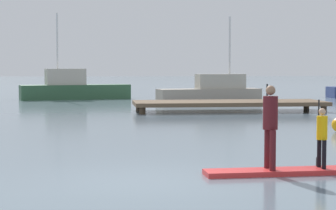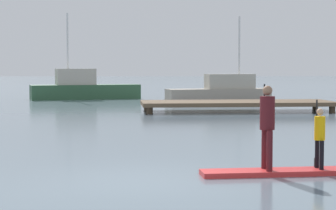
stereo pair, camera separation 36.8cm
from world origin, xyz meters
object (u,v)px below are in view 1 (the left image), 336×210
Objects in this scene: fishing_boat_green_midground at (212,92)px; trawler_grey_distant at (73,88)px; paddler_adult at (270,121)px; paddleboard_near at (285,172)px; paddler_child_solo at (322,134)px.

fishing_boat_green_midground is 0.87× the size of trawler_grey_distant.
paddleboard_near is at bearing 1.13° from paddler_adult.
paddler_child_solo is (1.06, 0.05, -0.27)m from paddler_adult.
trawler_grey_distant is (-4.88, 28.22, -0.32)m from paddler_adult.
fishing_boat_green_midground is (2.19, 23.49, -0.14)m from paddler_child_solo.
paddler_adult is 0.27× the size of fishing_boat_green_midground.
paddleboard_near is at bearing -176.84° from paddler_child_solo.
paddleboard_near is at bearing -79.59° from trawler_grey_distant.
paddler_adult is at bearing -177.42° from paddler_child_solo.
paddler_adult is 0.23× the size of trawler_grey_distant.
trawler_grey_distant is (-8.12, 4.68, 0.09)m from fishing_boat_green_midground.
trawler_grey_distant is (-5.18, 28.21, 0.67)m from paddleboard_near.
paddleboard_near is 1.94× the size of paddler_adult.
paddler_adult reaches higher than paddleboard_near.
trawler_grey_distant reaches higher than paddleboard_near.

